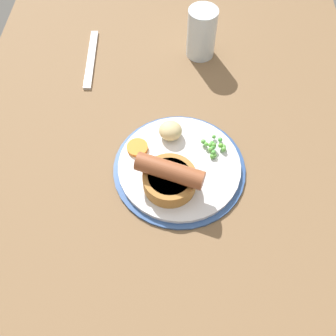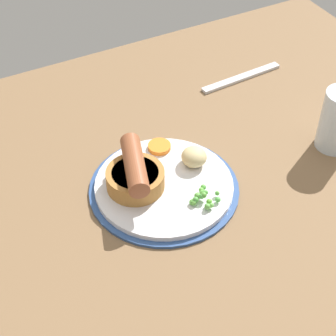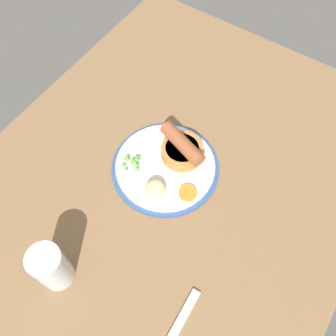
{
  "view_description": "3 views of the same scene",
  "coord_description": "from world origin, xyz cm",
  "px_view_note": "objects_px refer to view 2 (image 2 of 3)",
  "views": [
    {
      "loc": [
        41.1,
        1.73,
        60.49
      ],
      "look_at": [
        7.02,
        0.4,
        5.83
      ],
      "focal_mm": 40.0,
      "sensor_mm": 36.0,
      "label": 1
    },
    {
      "loc": [
        33.65,
        57.57,
        67.02
      ],
      "look_at": [
        4.03,
        1.16,
        6.17
      ],
      "focal_mm": 60.0,
      "sensor_mm": 36.0,
      "label": 2
    },
    {
      "loc": [
        -28.45,
        -20.88,
        75.08
      ],
      "look_at": [
        3.93,
        0.71,
        6.81
      ],
      "focal_mm": 40.0,
      "sensor_mm": 36.0,
      "label": 3
    }
  ],
  "objects_px": {
    "sausage_pudding": "(135,175)",
    "dinner_plate": "(164,187)",
    "fork": "(241,78)",
    "pea_pile": "(204,197)",
    "carrot_slice_1": "(159,147)",
    "potato_chunk_0": "(194,157)"
  },
  "relations": [
    {
      "from": "dinner_plate",
      "to": "potato_chunk_0",
      "type": "relative_size",
      "value": 5.58
    },
    {
      "from": "potato_chunk_0",
      "to": "carrot_slice_1",
      "type": "height_order",
      "value": "potato_chunk_0"
    },
    {
      "from": "sausage_pudding",
      "to": "dinner_plate",
      "type": "bearing_deg",
      "value": 86.81
    },
    {
      "from": "dinner_plate",
      "to": "carrot_slice_1",
      "type": "bearing_deg",
      "value": -112.08
    },
    {
      "from": "potato_chunk_0",
      "to": "fork",
      "type": "distance_m",
      "value": 0.28
    },
    {
      "from": "carrot_slice_1",
      "to": "pea_pile",
      "type": "bearing_deg",
      "value": 91.71
    },
    {
      "from": "dinner_plate",
      "to": "carrot_slice_1",
      "type": "relative_size",
      "value": 6.19
    },
    {
      "from": "dinner_plate",
      "to": "carrot_slice_1",
      "type": "height_order",
      "value": "carrot_slice_1"
    },
    {
      "from": "dinner_plate",
      "to": "potato_chunk_0",
      "type": "bearing_deg",
      "value": -163.92
    },
    {
      "from": "sausage_pudding",
      "to": "fork",
      "type": "distance_m",
      "value": 0.37
    },
    {
      "from": "sausage_pudding",
      "to": "carrot_slice_1",
      "type": "relative_size",
      "value": 3.06
    },
    {
      "from": "pea_pile",
      "to": "potato_chunk_0",
      "type": "relative_size",
      "value": 1.18
    },
    {
      "from": "dinner_plate",
      "to": "sausage_pudding",
      "type": "distance_m",
      "value": 0.06
    },
    {
      "from": "potato_chunk_0",
      "to": "fork",
      "type": "height_order",
      "value": "potato_chunk_0"
    },
    {
      "from": "dinner_plate",
      "to": "sausage_pudding",
      "type": "relative_size",
      "value": 2.02
    },
    {
      "from": "sausage_pudding",
      "to": "fork",
      "type": "height_order",
      "value": "sausage_pudding"
    },
    {
      "from": "dinner_plate",
      "to": "carrot_slice_1",
      "type": "xyz_separation_m",
      "value": [
        -0.03,
        -0.08,
        0.01
      ]
    },
    {
      "from": "fork",
      "to": "carrot_slice_1",
      "type": "bearing_deg",
      "value": 23.8
    },
    {
      "from": "fork",
      "to": "pea_pile",
      "type": "bearing_deg",
      "value": 44.49
    },
    {
      "from": "sausage_pudding",
      "to": "carrot_slice_1",
      "type": "height_order",
      "value": "sausage_pudding"
    },
    {
      "from": "dinner_plate",
      "to": "sausage_pudding",
      "type": "xyz_separation_m",
      "value": [
        0.04,
        -0.02,
        0.03
      ]
    },
    {
      "from": "potato_chunk_0",
      "to": "sausage_pudding",
      "type": "bearing_deg",
      "value": 1.37
    }
  ]
}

